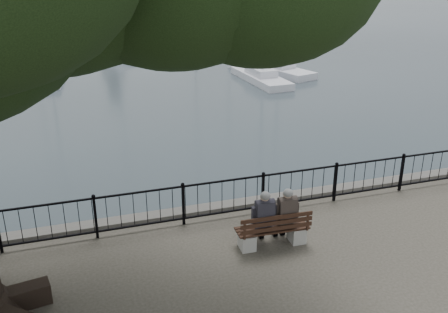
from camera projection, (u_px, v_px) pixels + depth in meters
name	position (u px, v px, depth m)	size (l,w,h in m)	color
harbor	(218.00, 226.00, 12.74)	(260.00, 260.00, 1.20)	#484541
railing	(224.00, 197.00, 11.90)	(22.06, 0.06, 1.00)	black
bench	(273.00, 233.00, 10.84)	(1.62, 0.55, 0.85)	gray
person_left	(262.00, 220.00, 10.75)	(0.40, 0.67, 1.34)	black
person_right	(284.00, 217.00, 10.87)	(0.40, 0.67, 1.34)	#292421
lion_monument	(107.00, 4.00, 54.15)	(6.16, 6.16, 9.05)	#484541
sailboat_b	(51.00, 75.00, 29.95)	(1.79, 5.01, 10.90)	silver
sailboat_c	(261.00, 76.00, 29.79)	(1.87, 5.74, 10.26)	silver
sailboat_d	(277.00, 68.00, 32.02)	(3.24, 6.07, 10.21)	silver
sailboat_f	(118.00, 53.00, 36.93)	(3.28, 5.07, 10.87)	silver
sailboat_g	(228.00, 43.00, 41.66)	(2.82, 5.46, 10.75)	silver
sailboat_h	(32.00, 35.00, 45.39)	(3.88, 6.27, 12.88)	silver
sailboat_i	(194.00, 47.00, 39.66)	(2.80, 5.61, 11.94)	silver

